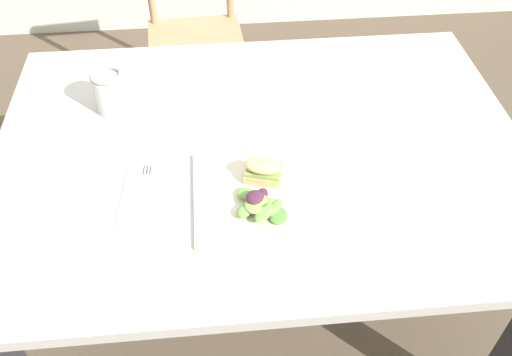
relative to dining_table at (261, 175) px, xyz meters
name	(u,v)px	position (x,y,z in m)	size (l,w,h in m)	color
ground_plane	(284,304)	(0.08, -0.01, -0.63)	(8.57, 8.57, 0.00)	brown
dining_table	(261,175)	(0.00, 0.00, 0.00)	(1.37, 1.01, 0.74)	#BCB7AD
chair_wooden_far	(195,35)	(-0.18, 1.07, -0.18)	(0.42, 0.42, 0.87)	tan
plate_lunch	(258,195)	(-0.03, -0.18, 0.11)	(0.30, 0.30, 0.01)	beige
sandwich_half_front	(263,170)	(-0.01, -0.13, 0.15)	(0.10, 0.08, 0.06)	#DBB270
salad_mixed_greens	(260,204)	(-0.03, -0.23, 0.14)	(0.12, 0.13, 0.04)	#84A84C
napkin_folded	(144,194)	(-0.29, -0.15, 0.11)	(0.10, 0.21, 0.00)	white
fork_on_napkin	(145,188)	(-0.29, -0.13, 0.11)	(0.03, 0.19, 0.00)	silver
mason_jar_iced_tea	(110,93)	(-0.39, 0.19, 0.16)	(0.09, 0.09, 0.12)	#C67528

